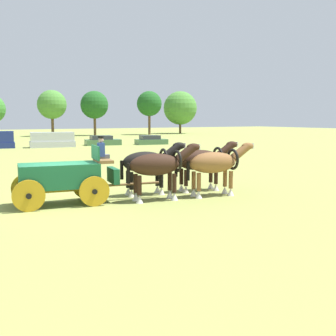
# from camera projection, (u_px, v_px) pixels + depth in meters

# --- Properties ---
(ground_plane) EXTENTS (220.00, 220.00, 0.00)m
(ground_plane) POSITION_uv_depth(u_px,v_px,m) (60.00, 205.00, 15.43)
(ground_plane) COLOR olive
(show_wagon) EXTENTS (5.87, 2.19, 2.60)m
(show_wagon) POSITION_uv_depth(u_px,v_px,m) (64.00, 176.00, 15.36)
(show_wagon) COLOR #195B38
(show_wagon) RESTS_ON ground
(draft_horse_rear_near) EXTENTS (2.98, 1.15, 2.25)m
(draft_horse_rear_near) POSITION_uv_depth(u_px,v_px,m) (148.00, 163.00, 17.27)
(draft_horse_rear_near) COLOR black
(draft_horse_rear_near) RESTS_ON ground
(draft_horse_rear_off) EXTENTS (3.15, 1.17, 2.27)m
(draft_horse_rear_off) POSITION_uv_depth(u_px,v_px,m) (158.00, 166.00, 16.08)
(draft_horse_rear_off) COLOR #331E14
(draft_horse_rear_off) RESTS_ON ground
(draft_horse_lead_near) EXTENTS (3.19, 1.20, 2.23)m
(draft_horse_lead_near) POSITION_uv_depth(u_px,v_px,m) (202.00, 161.00, 18.24)
(draft_horse_lead_near) COLOR #331E14
(draft_horse_lead_near) RESTS_ON ground
(draft_horse_lead_off) EXTENTS (3.22, 1.18, 2.24)m
(draft_horse_lead_off) POSITION_uv_depth(u_px,v_px,m) (216.00, 164.00, 17.04)
(draft_horse_lead_off) COLOR brown
(draft_horse_lead_off) RESTS_ON ground
(parked_vehicle_e) EXTENTS (5.20, 2.66, 1.71)m
(parked_vehicle_e) POSITION_uv_depth(u_px,v_px,m) (52.00, 140.00, 45.97)
(parked_vehicle_e) COLOR silver
(parked_vehicle_e) RESTS_ON ground
(parked_vehicle_f) EXTENTS (4.52, 2.59, 1.18)m
(parked_vehicle_f) POSITION_uv_depth(u_px,v_px,m) (102.00, 141.00, 49.65)
(parked_vehicle_f) COLOR #477047
(parked_vehicle_f) RESTS_ON ground
(parked_vehicle_g) EXTENTS (4.17, 2.42, 1.15)m
(parked_vehicle_g) POSITION_uv_depth(u_px,v_px,m) (151.00, 140.00, 50.99)
(parked_vehicle_g) COLOR #477047
(parked_vehicle_g) RESTS_ON ground
(tree_e) EXTENTS (5.32, 5.32, 8.48)m
(tree_e) POSITION_uv_depth(u_px,v_px,m) (52.00, 105.00, 73.89)
(tree_e) COLOR brown
(tree_e) RESTS_ON ground
(tree_f) EXTENTS (5.33, 5.33, 8.54)m
(tree_f) POSITION_uv_depth(u_px,v_px,m) (94.00, 105.00, 77.23)
(tree_f) COLOR brown
(tree_f) RESTS_ON ground
(tree_g) EXTENTS (5.05, 5.05, 8.77)m
(tree_g) POSITION_uv_depth(u_px,v_px,m) (149.00, 104.00, 81.17)
(tree_g) COLOR brown
(tree_g) RESTS_ON ground
(tree_h) EXTENTS (7.26, 7.26, 9.16)m
(tree_h) POSITION_uv_depth(u_px,v_px,m) (180.00, 108.00, 87.46)
(tree_h) COLOR brown
(tree_h) RESTS_ON ground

